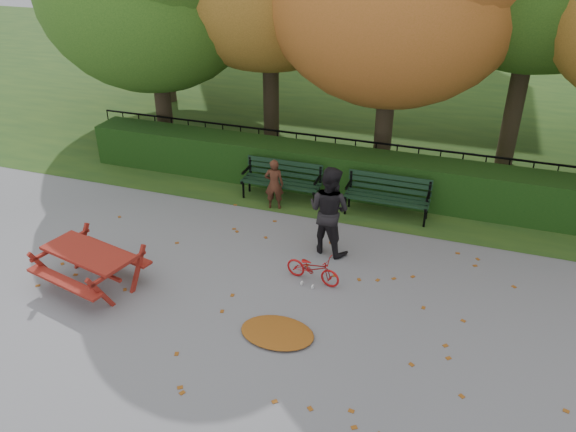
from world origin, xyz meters
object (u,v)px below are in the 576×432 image
(bench_left, at_px, (282,178))
(bicycle, at_px, (313,268))
(bench_right, at_px, (388,193))
(picnic_table, at_px, (89,259))
(child, at_px, (274,184))
(adult, at_px, (329,210))

(bench_left, relative_size, bicycle, 1.74)
(bench_right, xyz_separation_m, picnic_table, (-4.42, -4.31, 0.03))
(child, height_order, adult, adult)
(picnic_table, distance_m, adult, 4.39)
(bench_left, height_order, child, child)
(picnic_table, distance_m, child, 4.31)
(child, bearing_deg, bench_left, -104.60)
(picnic_table, bearing_deg, bicycle, 33.90)
(picnic_table, xyz_separation_m, adult, (3.60, 2.48, 0.33))
(bench_right, distance_m, adult, 2.03)
(bench_left, height_order, adult, adult)
(child, bearing_deg, picnic_table, 49.03)
(bench_left, distance_m, child, 0.50)
(bench_right, bearing_deg, child, -168.27)
(bench_left, relative_size, child, 1.55)
(child, distance_m, bicycle, 2.93)
(bench_left, bearing_deg, bench_right, 0.00)
(bench_right, relative_size, adult, 1.02)
(adult, bearing_deg, bench_right, -96.98)
(picnic_table, bearing_deg, bench_left, 77.79)
(bench_right, bearing_deg, bench_left, 180.00)
(bench_right, height_order, adult, adult)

